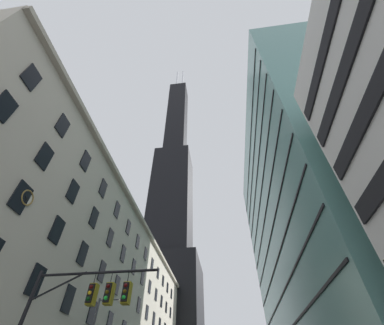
{
  "coord_description": "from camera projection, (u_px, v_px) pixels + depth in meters",
  "views": [
    {
      "loc": [
        3.39,
        -9.97,
        1.91
      ],
      "look_at": [
        -1.7,
        28.63,
        38.8
      ],
      "focal_mm": 22.97,
      "sensor_mm": 36.0,
      "label": 1
    }
  ],
  "objects": [
    {
      "name": "traffic_signal_mast",
      "position": [
        82.0,
        307.0,
        12.48
      ],
      "size": [
        7.0,
        0.63,
        6.89
      ],
      "color": "black",
      "rests_on": "sidewalk_left"
    },
    {
      "name": "glass_office_midrise",
      "position": [
        313.0,
        220.0,
        41.5
      ],
      "size": [
        15.82,
        46.95,
        46.74
      ],
      "color": "slate",
      "rests_on": "ground"
    },
    {
      "name": "station_building",
      "position": [
        96.0,
        302.0,
        39.64
      ],
      "size": [
        14.22,
        75.94,
        25.54
      ],
      "color": "beige",
      "rests_on": "ground"
    },
    {
      "name": "dark_skyscraper",
      "position": [
        170.0,
        224.0,
        99.91
      ],
      "size": [
        23.78,
        23.78,
        183.78
      ],
      "color": "black",
      "rests_on": "ground"
    }
  ]
}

